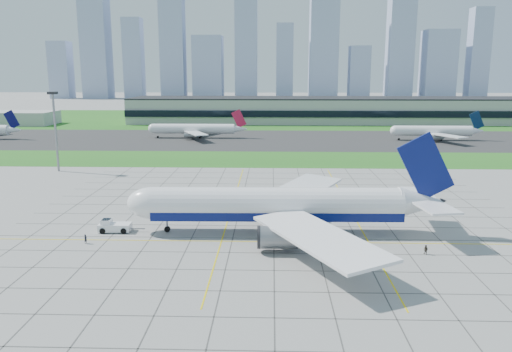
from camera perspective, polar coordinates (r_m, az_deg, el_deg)
The scene contains 15 objects.
ground at distance 97.65m, azimuth 2.05°, elevation -7.14°, with size 1400.00×1400.00×0.00m, color #989893.
grass_median at distance 185.10m, azimuth 1.97°, elevation 1.94°, with size 700.00×35.00×0.04m, color #21611B.
asphalt_taxiway at distance 239.47m, azimuth 1.95°, elevation 4.20°, with size 700.00×75.00×0.04m, color #383838.
grass_far at distance 348.81m, azimuth 1.94°, elevation 6.58°, with size 700.00×145.00×0.04m, color #21611B.
apron_markings at distance 108.20m, azimuth 2.26°, elevation -5.23°, with size 120.00×130.00×0.03m.
terminal at distance 325.64m, azimuth 9.06°, elevation 7.46°, with size 260.00×43.00×15.80m.
service_block at distance 342.99m, azimuth -26.03°, elevation 5.98°, with size 50.00×25.00×8.00m, color #B7B7B2.
light_mast at distance 172.74m, azimuth -22.01°, elevation 5.80°, with size 2.50×2.50×25.60m.
city_skyline at distance 613.03m, azimuth 1.11°, elevation 14.36°, with size 523.00×32.40×160.00m.
airliner at distance 99.68m, azimuth 2.62°, elevation -3.39°, with size 64.91×65.78×20.43m.
pushback_tug at distance 105.35m, azimuth -15.99°, elevation -5.52°, with size 9.31×3.37×2.59m.
crew_near at distance 99.87m, azimuth -18.89°, elevation -6.82°, with size 0.65×0.43×1.78m, color black.
crew_far at distance 94.06m, azimuth 18.84°, elevation -7.99°, with size 0.83×0.65×1.72m, color #2A231C.
distant_jet_1 at distance 246.64m, azimuth -7.01°, elevation 5.38°, with size 45.96×42.66×14.08m.
distant_jet_2 at distance 250.89m, azimuth 19.72°, elevation 4.89°, with size 41.41×42.66×14.08m.
Camera 1 is at (-0.47, -92.37, 31.69)m, focal length 35.00 mm.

